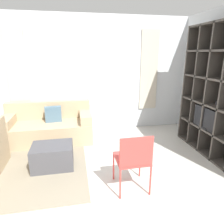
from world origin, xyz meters
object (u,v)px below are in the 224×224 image
(shelving_unit, at_px, (224,94))
(ottoman, at_px, (53,156))
(couch_main, at_px, (49,127))
(folding_chair, at_px, (133,158))

(shelving_unit, xyz_separation_m, ottoman, (-2.98, 0.14, -0.98))
(shelving_unit, distance_m, couch_main, 3.52)
(shelving_unit, xyz_separation_m, folding_chair, (-1.84, -0.70, -0.66))
(couch_main, relative_size, ottoman, 2.76)
(couch_main, bearing_deg, folding_chair, -56.59)
(ottoman, bearing_deg, couch_main, 98.58)
(shelving_unit, bearing_deg, couch_main, 157.72)
(shelving_unit, distance_m, ottoman, 3.14)
(couch_main, xyz_separation_m, folding_chair, (1.32, -1.99, 0.21))
(shelving_unit, height_order, ottoman, shelving_unit)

